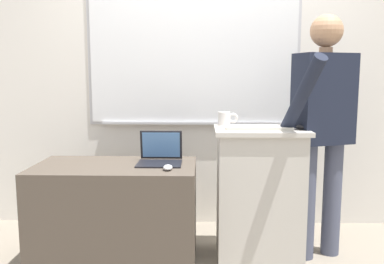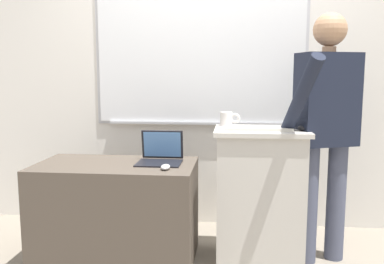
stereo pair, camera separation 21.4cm
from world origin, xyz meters
name	(u,v)px [view 1 (the left image)]	position (x,y,z in m)	size (l,w,h in m)	color
back_wall	(210,69)	(-0.01, 1.21, 1.35)	(6.40, 0.17, 2.70)	silver
lectern_podium	(259,193)	(0.33, 0.46, 0.47)	(0.63, 0.47, 0.93)	#BCB7AD
side_desk	(116,213)	(-0.67, 0.37, 0.35)	(1.10, 0.61, 0.69)	#4C4238
person_presenter	(323,121)	(0.77, 0.49, 0.99)	(0.57, 0.64, 1.70)	#474C60
laptop	(160,153)	(-0.36, 0.47, 0.75)	(0.30, 0.28, 0.22)	black
wireless_keyboard	(259,128)	(0.31, 0.40, 0.94)	(0.44, 0.15, 0.02)	beige
computer_mouse_by_laptop	(168,167)	(-0.29, 0.23, 0.71)	(0.06, 0.10, 0.03)	#BCBCC1
computer_mouse_by_keyboard	(301,127)	(0.60, 0.41, 0.95)	(0.06, 0.10, 0.03)	black
coffee_mug	(225,118)	(0.10, 0.62, 0.98)	(0.14, 0.09, 0.10)	silver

